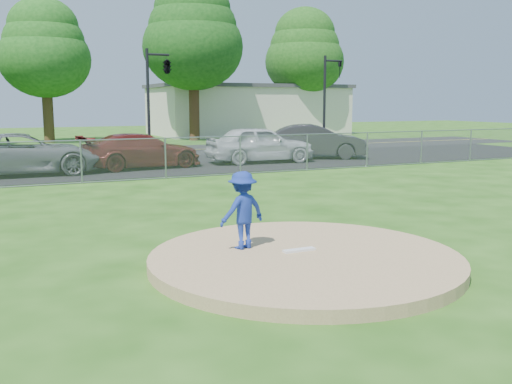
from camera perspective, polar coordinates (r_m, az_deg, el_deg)
ground at (r=19.15m, az=-10.19°, el=0.43°), size 120.00×120.00×0.00m
pitchers_mound at (r=9.99m, az=4.90°, el=-6.74°), size 5.40×5.40×0.20m
pitching_rubber at (r=10.13m, az=4.34°, el=-5.81°), size 0.60×0.15×0.04m
chain_link_fence at (r=20.98m, az=-11.67°, el=3.19°), size 40.00×0.06×1.50m
parking_lot at (r=25.44m, az=-13.99°, el=2.40°), size 50.00×8.00×0.01m
street at (r=32.80m, az=-16.55°, el=3.71°), size 60.00×7.00×0.01m
commercial_building at (r=50.79m, az=-0.86°, el=8.25°), size 16.40×9.40×4.30m
tree_center at (r=42.65m, az=-20.40°, el=13.36°), size 6.16×6.16×9.84m
tree_right at (r=42.90m, az=-6.33°, el=15.41°), size 7.28×7.28×11.63m
tree_far_right at (r=50.11m, az=4.88°, el=13.82°), size 6.72×6.72×10.74m
traffic_signal_center at (r=31.62m, az=-9.08°, el=12.15°), size 1.42×2.48×5.60m
traffic_signal_right at (r=35.82m, az=7.20°, el=9.81°), size 1.28×0.20×5.60m
pitcher at (r=10.16m, az=-1.36°, el=-1.83°), size 0.99×0.70×1.39m
parked_car_gray at (r=23.85m, az=-22.18°, el=3.54°), size 5.79×2.68×1.61m
parked_car_darkred at (r=24.78m, az=-11.36°, el=4.06°), size 5.33×2.67×1.49m
parked_car_pearl at (r=26.65m, az=0.40°, el=4.81°), size 5.13×2.33×1.71m
parked_car_charcoal at (r=28.85m, az=5.84°, el=5.06°), size 5.41×3.76×1.69m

